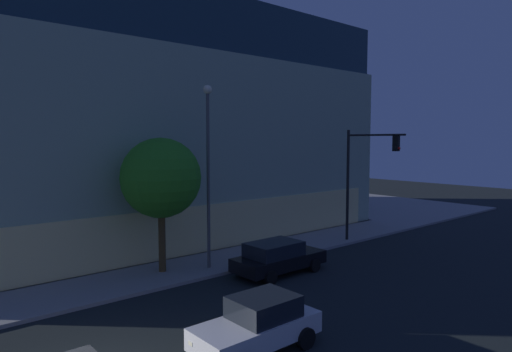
{
  "coord_description": "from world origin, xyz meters",
  "views": [
    {
      "loc": [
        -3.78,
        -11.42,
        6.4
      ],
      "look_at": [
        9.13,
        3.86,
        4.81
      ],
      "focal_mm": 30.84,
      "sensor_mm": 36.0,
      "label": 1
    }
  ],
  "objects_px": {
    "sidewalk_tree": "(161,178)",
    "modern_building": "(134,128)",
    "car_white": "(258,324)",
    "traffic_light_far_corner": "(363,168)",
    "street_lamp_sidewalk": "(208,156)",
    "car_black": "(278,257)"
  },
  "relations": [
    {
      "from": "street_lamp_sidewalk",
      "to": "car_black",
      "type": "relative_size",
      "value": 1.88
    },
    {
      "from": "car_black",
      "to": "sidewalk_tree",
      "type": "bearing_deg",
      "value": 140.95
    },
    {
      "from": "modern_building",
      "to": "traffic_light_far_corner",
      "type": "height_order",
      "value": "modern_building"
    },
    {
      "from": "car_white",
      "to": "car_black",
      "type": "height_order",
      "value": "car_white"
    },
    {
      "from": "sidewalk_tree",
      "to": "traffic_light_far_corner",
      "type": "bearing_deg",
      "value": -11.31
    },
    {
      "from": "modern_building",
      "to": "sidewalk_tree",
      "type": "height_order",
      "value": "modern_building"
    },
    {
      "from": "modern_building",
      "to": "car_black",
      "type": "xyz_separation_m",
      "value": [
        0.06,
        -15.51,
        -6.56
      ]
    },
    {
      "from": "sidewalk_tree",
      "to": "car_white",
      "type": "distance_m",
      "value": 9.74
    },
    {
      "from": "car_white",
      "to": "car_black",
      "type": "xyz_separation_m",
      "value": [
        5.78,
        5.34,
        -0.02
      ]
    },
    {
      "from": "street_lamp_sidewalk",
      "to": "car_black",
      "type": "distance_m",
      "value": 5.94
    },
    {
      "from": "traffic_light_far_corner",
      "to": "car_white",
      "type": "distance_m",
      "value": 15.77
    },
    {
      "from": "traffic_light_far_corner",
      "to": "street_lamp_sidewalk",
      "type": "distance_m",
      "value": 10.51
    },
    {
      "from": "modern_building",
      "to": "street_lamp_sidewalk",
      "type": "distance_m",
      "value": 13.22
    },
    {
      "from": "car_white",
      "to": "street_lamp_sidewalk",
      "type": "bearing_deg",
      "value": 65.89
    },
    {
      "from": "car_black",
      "to": "street_lamp_sidewalk",
      "type": "bearing_deg",
      "value": 130.82
    },
    {
      "from": "street_lamp_sidewalk",
      "to": "car_white",
      "type": "relative_size",
      "value": 2.21
    },
    {
      "from": "modern_building",
      "to": "car_black",
      "type": "bearing_deg",
      "value": -89.79
    },
    {
      "from": "modern_building",
      "to": "traffic_light_far_corner",
      "type": "xyz_separation_m",
      "value": [
        8.17,
        -14.5,
        -2.62
      ]
    },
    {
      "from": "traffic_light_far_corner",
      "to": "sidewalk_tree",
      "type": "distance_m",
      "value": 12.67
    },
    {
      "from": "modern_building",
      "to": "sidewalk_tree",
      "type": "xyz_separation_m",
      "value": [
        -4.25,
        -12.02,
        -2.73
      ]
    },
    {
      "from": "car_white",
      "to": "modern_building",
      "type": "bearing_deg",
      "value": 74.65
    },
    {
      "from": "sidewalk_tree",
      "to": "modern_building",
      "type": "bearing_deg",
      "value": 70.52
    }
  ]
}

